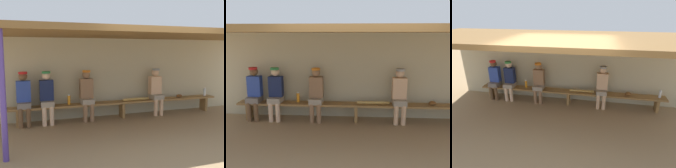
% 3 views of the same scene
% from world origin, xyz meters
% --- Properties ---
extents(ground_plane, '(24.00, 24.00, 0.00)m').
position_xyz_m(ground_plane, '(0.00, 0.00, 0.00)').
color(ground_plane, '#937754').
extents(back_wall, '(8.00, 0.20, 2.20)m').
position_xyz_m(back_wall, '(0.00, 2.00, 1.10)').
color(back_wall, '#B7AD8C').
rests_on(back_wall, ground).
extents(dugout_roof, '(8.00, 2.80, 0.12)m').
position_xyz_m(dugout_roof, '(0.00, 0.70, 2.26)').
color(dugout_roof, brown).
rests_on(dugout_roof, back_wall).
extents(bench, '(6.00, 0.36, 0.46)m').
position_xyz_m(bench, '(0.00, 1.55, 0.39)').
color(bench, olive).
rests_on(bench, ground).
extents(player_shirtless_tan, '(0.34, 0.42, 1.34)m').
position_xyz_m(player_shirtless_tan, '(1.06, 1.55, 0.75)').
color(player_shirtless_tan, gray).
rests_on(player_shirtless_tan, ground).
extents(player_leftmost, '(0.34, 0.42, 1.34)m').
position_xyz_m(player_leftmost, '(-2.04, 1.55, 0.75)').
color(player_leftmost, gray).
rests_on(player_leftmost, ground).
extents(player_with_sunglasses, '(0.34, 0.42, 1.34)m').
position_xyz_m(player_with_sunglasses, '(-1.00, 1.55, 0.75)').
color(player_with_sunglasses, gray).
rests_on(player_with_sunglasses, ground).
extents(player_rightmost, '(0.34, 0.42, 1.34)m').
position_xyz_m(player_rightmost, '(-2.59, 1.55, 0.75)').
color(player_rightmost, slate).
rests_on(player_rightmost, ground).
extents(water_bottle_blue, '(0.08, 0.08, 0.26)m').
position_xyz_m(water_bottle_blue, '(-1.47, 1.60, 0.58)').
color(water_bottle_blue, orange).
rests_on(water_bottle_blue, bench).
extents(baseball_glove_tan, '(0.28, 0.29, 0.09)m').
position_xyz_m(baseball_glove_tan, '(1.87, 1.57, 0.51)').
color(baseball_glove_tan, brown).
rests_on(baseball_glove_tan, bench).
extents(baseball_bat, '(0.79, 0.08, 0.07)m').
position_xyz_m(baseball_bat, '(0.42, 1.55, 0.49)').
color(baseball_bat, tan).
rests_on(baseball_bat, bench).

